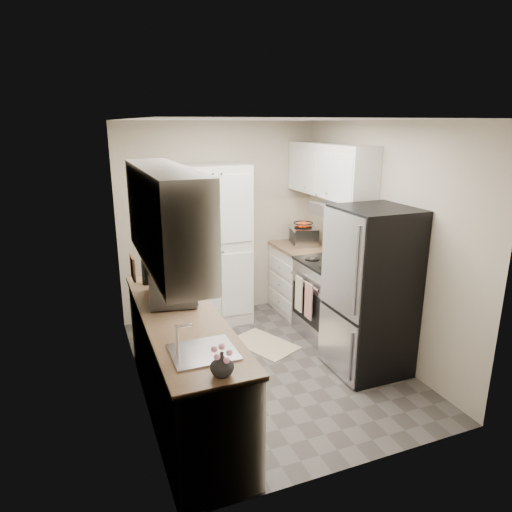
{
  "coord_description": "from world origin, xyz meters",
  "views": [
    {
      "loc": [
        -1.71,
        -3.96,
        2.47
      ],
      "look_at": [
        -0.07,
        0.15,
        1.18
      ],
      "focal_mm": 32.0,
      "sensor_mm": 36.0,
      "label": 1
    }
  ],
  "objects_px": {
    "refrigerator": "(371,291)",
    "pantry_cabinet": "(212,246)",
    "microwave": "(174,282)",
    "toaster_oven": "(303,236)",
    "wine_bottle": "(145,269)",
    "electric_range": "(331,298)"
  },
  "relations": [
    {
      "from": "pantry_cabinet",
      "to": "refrigerator",
      "type": "relative_size",
      "value": 1.18
    },
    {
      "from": "microwave",
      "to": "wine_bottle",
      "type": "height_order",
      "value": "microwave"
    },
    {
      "from": "pantry_cabinet",
      "to": "toaster_oven",
      "type": "xyz_separation_m",
      "value": [
        1.24,
        -0.07,
        0.04
      ]
    },
    {
      "from": "electric_range",
      "to": "refrigerator",
      "type": "relative_size",
      "value": 0.66
    },
    {
      "from": "electric_range",
      "to": "refrigerator",
      "type": "distance_m",
      "value": 0.88
    },
    {
      "from": "pantry_cabinet",
      "to": "microwave",
      "type": "distance_m",
      "value": 1.57
    },
    {
      "from": "refrigerator",
      "to": "wine_bottle",
      "type": "distance_m",
      "value": 2.26
    },
    {
      "from": "pantry_cabinet",
      "to": "toaster_oven",
      "type": "height_order",
      "value": "pantry_cabinet"
    },
    {
      "from": "electric_range",
      "to": "toaster_oven",
      "type": "bearing_deg",
      "value": 85.86
    },
    {
      "from": "refrigerator",
      "to": "microwave",
      "type": "distance_m",
      "value": 1.95
    },
    {
      "from": "refrigerator",
      "to": "toaster_oven",
      "type": "xyz_separation_m",
      "value": [
        0.1,
        1.66,
        0.19
      ]
    },
    {
      "from": "pantry_cabinet",
      "to": "wine_bottle",
      "type": "distance_m",
      "value": 1.29
    },
    {
      "from": "wine_bottle",
      "to": "toaster_oven",
      "type": "height_order",
      "value": "wine_bottle"
    },
    {
      "from": "pantry_cabinet",
      "to": "wine_bottle",
      "type": "bearing_deg",
      "value": -136.98
    },
    {
      "from": "electric_range",
      "to": "toaster_oven",
      "type": "height_order",
      "value": "toaster_oven"
    },
    {
      "from": "refrigerator",
      "to": "pantry_cabinet",
      "type": "bearing_deg",
      "value": 123.46
    },
    {
      "from": "microwave",
      "to": "toaster_oven",
      "type": "relative_size",
      "value": 1.52
    },
    {
      "from": "microwave",
      "to": "wine_bottle",
      "type": "xyz_separation_m",
      "value": [
        -0.18,
        0.5,
        -0.01
      ]
    },
    {
      "from": "electric_range",
      "to": "refrigerator",
      "type": "height_order",
      "value": "refrigerator"
    },
    {
      "from": "electric_range",
      "to": "toaster_oven",
      "type": "relative_size",
      "value": 2.81
    },
    {
      "from": "electric_range",
      "to": "microwave",
      "type": "xyz_separation_m",
      "value": [
        -1.94,
        -0.45,
        0.61
      ]
    },
    {
      "from": "microwave",
      "to": "toaster_oven",
      "type": "xyz_separation_m",
      "value": [
        2.0,
        1.31,
        -0.05
      ]
    }
  ]
}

